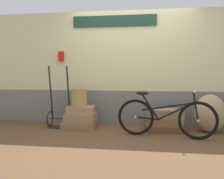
# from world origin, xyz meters

# --- Properties ---
(ground) EXTENTS (9.56, 5.20, 0.06)m
(ground) POSITION_xyz_m (0.00, 0.00, -0.03)
(ground) COLOR brown
(station_building) EXTENTS (7.56, 0.74, 2.38)m
(station_building) POSITION_xyz_m (0.01, 0.85, 1.20)
(station_building) COLOR slate
(station_building) RESTS_ON ground
(suitcase_0) EXTENTS (0.67, 0.51, 0.12)m
(suitcase_0) POSITION_xyz_m (-1.02, 0.32, 0.06)
(suitcase_0) COLOR olive
(suitcase_0) RESTS_ON ground
(suitcase_1) EXTENTS (0.60, 0.45, 0.17)m
(suitcase_1) POSITION_xyz_m (-0.98, 0.32, 0.21)
(suitcase_1) COLOR #937051
(suitcase_1) RESTS_ON suitcase_0
(suitcase_2) EXTENTS (0.57, 0.44, 0.13)m
(suitcase_2) POSITION_xyz_m (-0.99, 0.35, 0.36)
(suitcase_2) COLOR #9E754C
(suitcase_2) RESTS_ON suitcase_1
(suitcase_3) EXTENTS (0.73, 0.48, 0.11)m
(suitcase_3) POSITION_xyz_m (0.64, 0.31, 0.06)
(suitcase_3) COLOR brown
(suitcase_3) RESTS_ON ground
(suitcase_4) EXTENTS (0.66, 0.42, 0.15)m
(suitcase_4) POSITION_xyz_m (0.65, 0.31, 0.19)
(suitcase_4) COLOR olive
(suitcase_4) RESTS_ON suitcase_3
(suitcase_5) EXTENTS (0.72, 0.46, 0.14)m
(suitcase_5) POSITION_xyz_m (0.66, 0.36, 0.34)
(suitcase_5) COLOR #937051
(suitcase_5) RESTS_ON suitcase_4
(wicker_basket) EXTENTS (0.30, 0.30, 0.36)m
(wicker_basket) POSITION_xyz_m (-1.02, 0.33, 0.61)
(wicker_basket) COLOR #A8844C
(wicker_basket) RESTS_ON suitcase_2
(luggage_trolley) EXTENTS (0.46, 0.37, 1.24)m
(luggage_trolley) POSITION_xyz_m (-1.45, 0.37, 0.27)
(luggage_trolley) COLOR black
(luggage_trolley) RESTS_ON ground
(burlap_sack) EXTENTS (0.54, 0.46, 0.70)m
(burlap_sack) POSITION_xyz_m (1.46, 0.32, 0.35)
(burlap_sack) COLOR tan
(burlap_sack) RESTS_ON ground
(bicycle) EXTENTS (1.66, 0.46, 0.81)m
(bicycle) POSITION_xyz_m (0.61, -0.12, 0.34)
(bicycle) COLOR black
(bicycle) RESTS_ON ground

